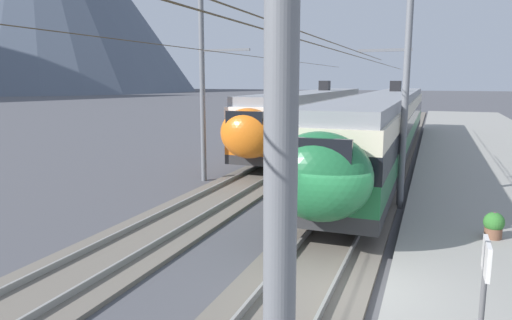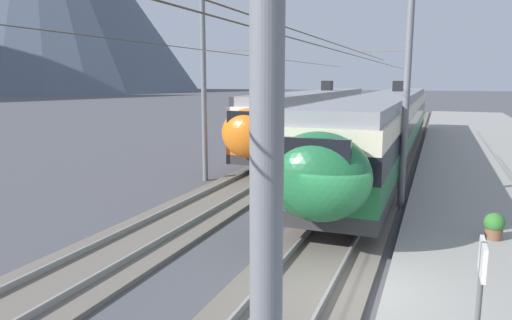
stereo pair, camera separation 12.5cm
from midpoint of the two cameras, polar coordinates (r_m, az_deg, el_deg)
name	(u,v)px [view 1 (the left image)]	position (r m, az deg, el deg)	size (l,w,h in m)	color
ground_plane	(347,295)	(10.79, 10.73, -15.86)	(400.00, 400.00, 0.00)	#4C4C51
track_near	(303,285)	(10.95, 5.40, -14.92)	(120.00, 3.00, 0.28)	#6B6359
track_far	(115,255)	(13.14, -17.09, -11.01)	(120.00, 3.00, 0.28)	#6B6359
train_near_platform	(386,122)	(27.95, 15.49, 4.51)	(34.88, 2.89, 4.27)	#2D2D30
train_far_track	(311,116)	(31.42, 6.59, 5.33)	(23.95, 2.90, 4.27)	#2D2D30
catenary_mast_west	(265,204)	(3.33, 0.03, -5.43)	(41.32, 1.86, 7.14)	slate
catenary_mast_mid	(402,95)	(17.35, 17.24, 7.62)	(41.32, 1.86, 7.96)	slate
catenary_mast_far_side	(205,89)	(21.30, -6.37, 8.59)	(41.32, 2.45, 8.10)	slate
platform_sign	(485,277)	(7.73, 25.74, -12.74)	(0.70, 0.08, 2.04)	#59595B
potted_plant_by_shelter	(494,224)	(14.51, 26.82, -7.01)	(0.55, 0.55, 0.74)	brown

